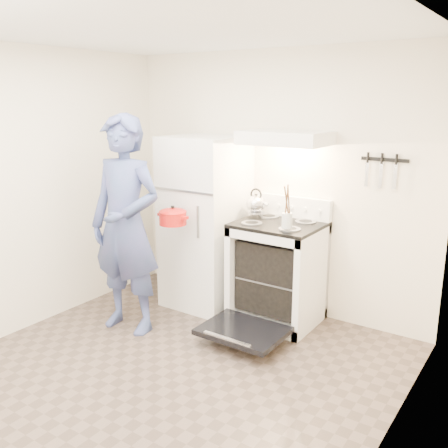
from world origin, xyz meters
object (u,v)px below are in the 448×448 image
at_px(refrigerator, 205,222).
at_px(tea_kettle, 256,203).
at_px(dutch_oven, 173,218).
at_px(stove_body, 277,274).
at_px(person, 126,226).

xyz_separation_m(refrigerator, tea_kettle, (0.51, 0.12, 0.24)).
bearing_deg(refrigerator, dutch_oven, -85.16).
bearing_deg(tea_kettle, dutch_oven, -124.48).
bearing_deg(stove_body, person, -139.16).
xyz_separation_m(refrigerator, stove_body, (0.81, 0.02, -0.39)).
xyz_separation_m(stove_body, dutch_oven, (-0.76, -0.58, 0.55)).
distance_m(refrigerator, stove_body, 0.90).
bearing_deg(person, stove_body, 34.37).
distance_m(person, dutch_oven, 0.42).
xyz_separation_m(stove_body, person, (-1.04, -0.90, 0.51)).
relative_size(stove_body, tea_kettle, 3.37).
relative_size(stove_body, person, 0.48).
distance_m(refrigerator, person, 0.91).
bearing_deg(refrigerator, stove_body, 1.77).
height_order(refrigerator, person, person).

